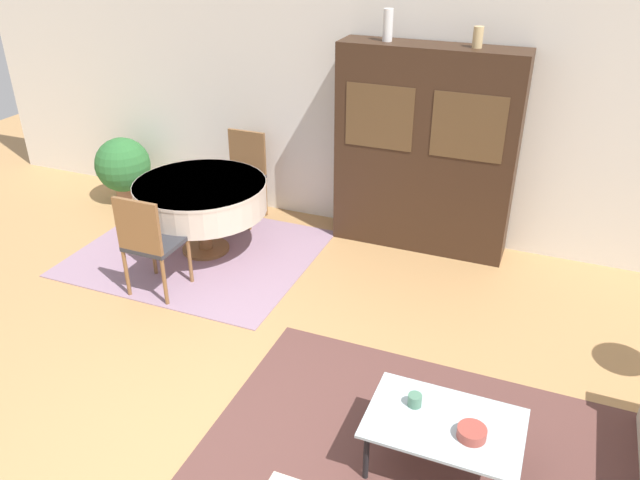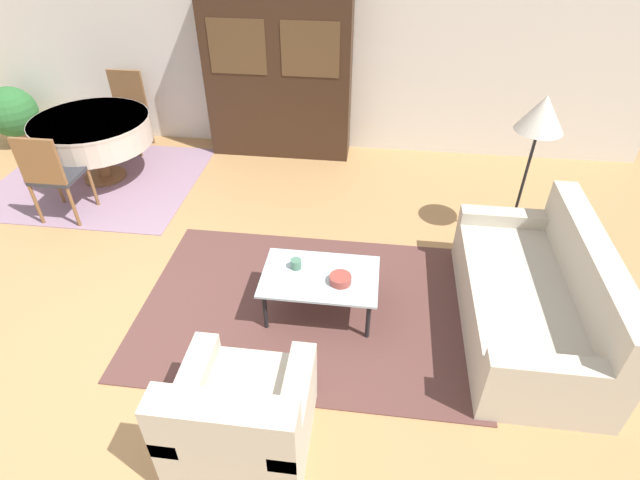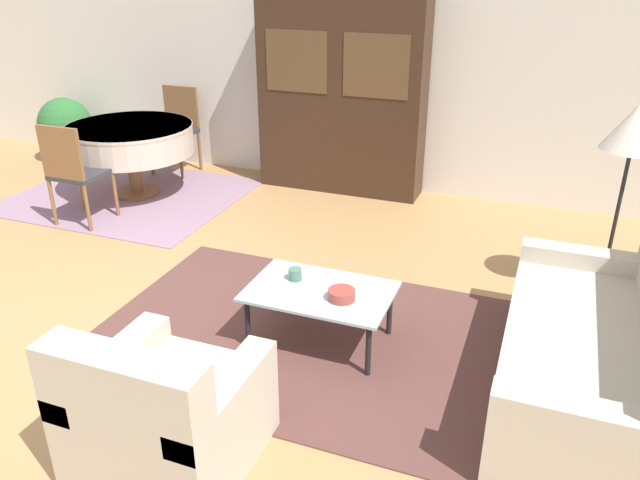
# 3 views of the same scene
# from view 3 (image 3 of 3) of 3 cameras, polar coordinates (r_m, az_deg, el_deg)

# --- Properties ---
(ground_plane) EXTENTS (14.00, 14.00, 0.00)m
(ground_plane) POSITION_cam_3_polar(r_m,az_deg,el_deg) (4.52, -19.09, -8.47)
(ground_plane) COLOR tan
(wall_back) EXTENTS (10.00, 0.06, 2.70)m
(wall_back) POSITION_cam_3_polar(r_m,az_deg,el_deg) (7.02, -1.35, 16.40)
(wall_back) COLOR silver
(wall_back) RESTS_ON ground_plane
(area_rug) EXTENTS (2.83, 1.94, 0.01)m
(area_rug) POSITION_cam_3_polar(r_m,az_deg,el_deg) (4.29, -1.08, -8.74)
(area_rug) COLOR brown
(area_rug) RESTS_ON ground_plane
(dining_rug) EXTENTS (2.32, 1.94, 0.01)m
(dining_rug) POSITION_cam_3_polar(r_m,az_deg,el_deg) (7.00, -17.07, 3.90)
(dining_rug) COLOR gray
(dining_rug) RESTS_ON ground_plane
(couch) EXTENTS (0.93, 1.86, 0.86)m
(couch) POSITION_cam_3_polar(r_m,az_deg,el_deg) (3.93, 24.22, -9.58)
(couch) COLOR beige
(couch) RESTS_ON ground_plane
(armchair) EXTENTS (0.81, 0.81, 0.83)m
(armchair) POSITION_cam_3_polar(r_m,az_deg,el_deg) (3.27, -14.03, -15.27)
(armchair) COLOR beige
(armchair) RESTS_ON ground_plane
(coffee_table) EXTENTS (0.94, 0.61, 0.38)m
(coffee_table) POSITION_cam_3_polar(r_m,az_deg,el_deg) (4.06, 0.00, -5.05)
(coffee_table) COLOR black
(coffee_table) RESTS_ON area_rug
(display_cabinet) EXTENTS (1.75, 0.41, 2.03)m
(display_cabinet) POSITION_cam_3_polar(r_m,az_deg,el_deg) (6.67, 1.97, 13.05)
(display_cabinet) COLOR #382316
(display_cabinet) RESTS_ON ground_plane
(dining_table) EXTENTS (1.30, 1.30, 0.75)m
(dining_table) POSITION_cam_3_polar(r_m,az_deg,el_deg) (6.85, -16.96, 8.78)
(dining_table) COLOR brown
(dining_table) RESTS_ON dining_rug
(dining_chair_near) EXTENTS (0.44, 0.44, 0.97)m
(dining_chair_near) POSITION_cam_3_polar(r_m,az_deg,el_deg) (6.23, -21.67, 6.10)
(dining_chair_near) COLOR brown
(dining_chair_near) RESTS_ON dining_rug
(dining_chair_far) EXTENTS (0.44, 0.44, 0.97)m
(dining_chair_far) POSITION_cam_3_polar(r_m,az_deg,el_deg) (7.55, -12.93, 10.28)
(dining_chair_far) COLOR brown
(dining_chair_far) RESTS_ON dining_rug
(floor_lamp) EXTENTS (0.42, 0.42, 1.48)m
(floor_lamp) POSITION_cam_3_polar(r_m,az_deg,el_deg) (4.72, 26.78, 8.61)
(floor_lamp) COLOR black
(floor_lamp) RESTS_ON ground_plane
(cup) EXTENTS (0.09, 0.09, 0.08)m
(cup) POSITION_cam_3_polar(r_m,az_deg,el_deg) (4.15, -2.30, -3.14)
(cup) COLOR #4C7A60
(cup) RESTS_ON coffee_table
(bowl) EXTENTS (0.17, 0.17, 0.07)m
(bowl) POSITION_cam_3_polar(r_m,az_deg,el_deg) (3.93, 1.99, -5.02)
(bowl) COLOR #9E4238
(bowl) RESTS_ON coffee_table
(potted_plant) EXTENTS (0.64, 0.64, 0.78)m
(potted_plant) POSITION_cam_3_polar(r_m,az_deg,el_deg) (8.41, -22.28, 9.68)
(potted_plant) COLOR #93664C
(potted_plant) RESTS_ON ground_plane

